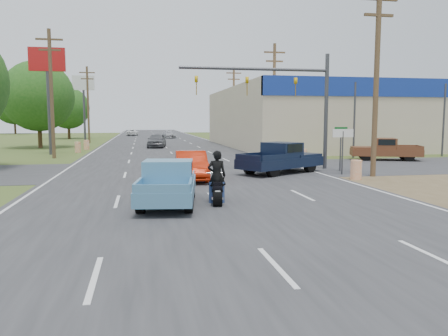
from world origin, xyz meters
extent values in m
plane|color=#3C5321|center=(0.00, 0.00, 0.00)|extent=(200.00, 200.00, 0.00)
cube|color=#2D2D30|center=(0.00, 40.00, 0.01)|extent=(15.00, 180.00, 0.02)
cube|color=#2D2D30|center=(0.00, 18.00, 0.01)|extent=(120.00, 10.00, 0.02)
cube|color=brown|center=(11.00, 10.00, 0.01)|extent=(8.00, 18.00, 0.01)
cube|color=#B7A88C|center=(32.00, 40.00, 3.30)|extent=(50.00, 28.00, 6.60)
cylinder|color=#4C3823|center=(9.50, 13.00, 5.00)|extent=(0.28, 0.28, 10.00)
cube|color=#4C3823|center=(9.50, 13.00, 8.40)|extent=(1.60, 0.14, 0.14)
cylinder|color=#4C3823|center=(9.50, 31.00, 5.00)|extent=(0.28, 0.28, 10.00)
cube|color=#4C3823|center=(9.50, 31.00, 9.20)|extent=(2.00, 0.14, 0.14)
cube|color=#4C3823|center=(9.50, 31.00, 8.40)|extent=(1.60, 0.14, 0.14)
cylinder|color=#4C3823|center=(9.50, 49.00, 5.00)|extent=(0.28, 0.28, 10.00)
cube|color=#4C3823|center=(9.50, 49.00, 9.20)|extent=(2.00, 0.14, 0.14)
cube|color=#4C3823|center=(9.50, 49.00, 8.40)|extent=(1.60, 0.14, 0.14)
cylinder|color=#4C3823|center=(-9.50, 28.00, 5.00)|extent=(0.28, 0.28, 10.00)
cube|color=#4C3823|center=(-9.50, 28.00, 9.20)|extent=(2.00, 0.14, 0.14)
cube|color=#4C3823|center=(-9.50, 28.00, 8.40)|extent=(1.60, 0.14, 0.14)
cylinder|color=#4C3823|center=(-9.50, 52.00, 5.00)|extent=(0.28, 0.28, 10.00)
cube|color=#4C3823|center=(-9.50, 52.00, 9.20)|extent=(2.00, 0.14, 0.14)
cube|color=#4C3823|center=(-9.50, 52.00, 8.40)|extent=(1.60, 0.14, 0.14)
cylinder|color=#422D19|center=(-13.50, 42.00, 1.62)|extent=(0.44, 0.44, 3.24)
sphere|color=#1C4D16|center=(-13.50, 42.00, 5.58)|extent=(7.56, 7.56, 7.56)
cylinder|color=#422D19|center=(-14.20, 66.00, 1.44)|extent=(0.44, 0.44, 2.88)
sphere|color=#1C4D16|center=(-14.20, 66.00, 4.96)|extent=(6.72, 6.72, 6.72)
cylinder|color=#422D19|center=(55.00, 70.00, 1.80)|extent=(0.44, 0.44, 3.60)
sphere|color=#1C4D16|center=(55.00, 70.00, 6.20)|extent=(8.40, 8.40, 8.40)
cylinder|color=#422D19|center=(30.00, 95.00, 1.71)|extent=(0.44, 0.44, 3.42)
sphere|color=#1C4D16|center=(30.00, 95.00, 5.89)|extent=(7.98, 7.98, 7.98)
cylinder|color=#422D19|center=(-30.00, 95.00, 1.89)|extent=(0.44, 0.44, 3.78)
sphere|color=#1C4D16|center=(-30.00, 95.00, 6.51)|extent=(8.82, 8.82, 8.82)
cylinder|color=orange|center=(8.00, 12.00, 0.50)|extent=(0.56, 0.56, 1.00)
cylinder|color=orange|center=(8.40, 20.50, 0.50)|extent=(0.56, 0.56, 1.00)
cylinder|color=orange|center=(-8.50, 34.00, 0.50)|extent=(0.56, 0.56, 1.00)
cylinder|color=orange|center=(-8.20, 38.00, 0.50)|extent=(0.56, 0.56, 1.00)
cylinder|color=#3F3F44|center=(-10.50, 32.00, 4.50)|extent=(0.30, 0.30, 9.00)
cube|color=#B21414|center=(-10.50, 32.00, 8.20)|extent=(3.00, 0.35, 2.00)
cylinder|color=#3F3F44|center=(-10.50, 56.00, 4.50)|extent=(0.30, 0.30, 9.00)
cube|color=white|center=(-10.50, 56.00, 8.20)|extent=(3.00, 0.35, 2.00)
cylinder|color=#3F3F44|center=(8.20, 14.00, 1.20)|extent=(0.08, 0.08, 2.40)
cube|color=white|center=(8.20, 14.00, 2.30)|extent=(1.20, 0.05, 0.45)
cylinder|color=#3F3F44|center=(8.80, 15.50, 1.20)|extent=(0.08, 0.08, 2.40)
cube|color=#0C591E|center=(8.80, 15.50, 2.50)|extent=(0.80, 0.04, 0.22)
cylinder|color=#3F3F44|center=(8.50, 17.00, 3.50)|extent=(0.24, 0.24, 7.00)
cylinder|color=#3F3F44|center=(4.00, 17.00, 6.00)|extent=(9.00, 0.18, 0.18)
imported|color=gold|center=(6.50, 17.00, 5.55)|extent=(0.18, 0.40, 1.10)
imported|color=gold|center=(3.50, 17.00, 5.55)|extent=(0.18, 0.40, 1.10)
imported|color=gold|center=(0.50, 17.00, 5.55)|extent=(0.18, 0.40, 1.10)
imported|color=#AD1E08|center=(-0.23, 13.48, 0.72)|extent=(1.71, 4.42, 1.44)
cylinder|color=black|center=(-0.10, 6.47, 0.32)|extent=(0.40, 0.68, 0.65)
cylinder|color=black|center=(0.08, 7.88, 0.32)|extent=(0.20, 0.66, 0.65)
cube|color=black|center=(0.00, 7.20, 0.61)|extent=(0.37, 1.20, 0.29)
cube|color=black|center=(0.03, 7.45, 0.81)|extent=(0.32, 0.57, 0.22)
cube|color=black|center=(-0.04, 6.91, 0.77)|extent=(0.36, 0.57, 0.10)
cylinder|color=white|center=(0.07, 7.74, 1.03)|extent=(0.64, 0.13, 0.05)
cube|color=white|center=(-0.13, 6.26, 0.54)|extent=(0.18, 0.04, 0.12)
imported|color=black|center=(-0.02, 7.05, 0.91)|extent=(0.72, 0.52, 1.83)
cylinder|color=black|center=(-2.33, 8.65, 0.37)|extent=(0.38, 0.77, 0.74)
cylinder|color=black|center=(-0.80, 8.43, 0.37)|extent=(0.38, 0.77, 0.74)
cylinder|color=black|center=(-2.74, 5.80, 0.37)|extent=(0.38, 0.77, 0.74)
cylinder|color=black|center=(-1.21, 5.58, 0.37)|extent=(0.38, 0.77, 0.74)
cube|color=#528BB0|center=(-1.77, 7.12, 0.57)|extent=(2.50, 5.00, 0.48)
cube|color=#528BB0|center=(-1.56, 8.54, 0.87)|extent=(1.99, 2.05, 0.17)
cube|color=#528BB0|center=(-1.75, 7.21, 1.20)|extent=(1.88, 1.66, 0.78)
cube|color=black|center=(-1.75, 7.21, 1.34)|extent=(1.88, 1.38, 0.41)
cube|color=#528BB0|center=(-2.10, 4.79, 0.94)|extent=(1.69, 0.31, 0.28)
cylinder|color=black|center=(5.98, 16.79, 0.41)|extent=(0.86, 0.68, 0.82)
cylinder|color=black|center=(6.86, 15.32, 0.41)|extent=(0.86, 0.68, 0.82)
cylinder|color=black|center=(3.25, 15.16, 0.41)|extent=(0.86, 0.68, 0.82)
cylinder|color=black|center=(4.13, 13.69, 0.41)|extent=(0.86, 0.68, 0.82)
cube|color=#101A31|center=(5.05, 15.24, 0.63)|extent=(5.59, 4.47, 0.53)
cube|color=#101A31|center=(6.42, 16.06, 0.97)|extent=(2.72, 2.70, 0.18)
cube|color=#101A31|center=(5.15, 15.29, 1.32)|extent=(2.33, 2.43, 0.87)
cube|color=black|center=(5.15, 15.29, 1.48)|extent=(2.08, 2.30, 0.46)
cube|color=#101A31|center=(2.83, 13.90, 1.04)|extent=(1.03, 1.65, 0.31)
cylinder|color=black|center=(13.67, 21.32, 0.39)|extent=(0.82, 0.54, 0.77)
cylinder|color=black|center=(14.22, 22.84, 0.39)|extent=(0.82, 0.54, 0.77)
cylinder|color=black|center=(16.49, 20.28, 0.39)|extent=(0.82, 0.54, 0.77)
cylinder|color=black|center=(17.05, 21.81, 0.39)|extent=(0.82, 0.54, 0.77)
cube|color=#5B301B|center=(15.36, 21.56, 0.60)|extent=(5.37, 3.54, 0.50)
cube|color=#5B301B|center=(13.94, 22.08, 0.92)|extent=(2.42, 2.38, 0.17)
cube|color=#5B301B|center=(15.26, 21.60, 1.25)|extent=(2.02, 2.18, 0.82)
cube|color=black|center=(15.26, 21.60, 1.40)|extent=(1.75, 2.12, 0.43)
cube|color=#5B301B|center=(17.66, 20.72, 0.98)|extent=(0.68, 1.69, 0.29)
imported|color=#5A5B60|center=(-1.02, 40.29, 0.78)|extent=(2.46, 4.77, 1.55)
imported|color=#ADACB1|center=(1.90, 65.60, 0.65)|extent=(2.39, 4.66, 1.29)
imported|color=white|center=(-4.37, 78.20, 0.61)|extent=(2.27, 4.51, 1.23)
camera|label=1|loc=(-2.67, -8.33, 3.00)|focal=35.00mm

